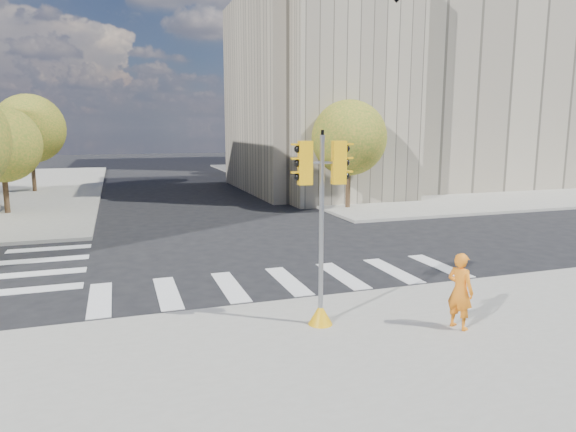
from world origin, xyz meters
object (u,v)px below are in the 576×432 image
Objects in this scene: lamp_near at (329,128)px; photographer at (460,291)px; lamp_far at (267,128)px; traffic_signal at (321,245)px.

photographer is at bearing -105.24° from lamp_near.
photographer is (-5.74, -35.09, -3.56)m from lamp_far.
traffic_signal is (-8.61, -33.89, -2.56)m from lamp_far.
lamp_far is at bearing 90.00° from lamp_near.
lamp_near is 1.00× the size of lamp_far.
photographer is at bearing -99.30° from lamp_far.
lamp_far is at bearing 83.13° from traffic_signal.
lamp_far is 4.66× the size of photographer.
lamp_near is at bearing -90.00° from lamp_far.
lamp_far reaches higher than traffic_signal.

